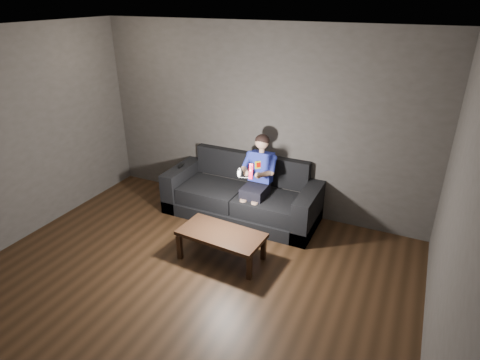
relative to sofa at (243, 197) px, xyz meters
The scene contains 10 objects.
floor 2.16m from the sofa, 88.03° to the right, with size 5.00×5.00×0.00m, color black.
back_wall 1.13m from the sofa, 78.50° to the left, with size 5.00×0.04×2.70m, color #383430.
right_wall 3.51m from the sofa, 39.72° to the right, with size 0.04×5.00×2.70m, color #383430.
ceiling 3.23m from the sofa, 88.03° to the right, with size 5.00×5.00×0.02m, color white.
sofa is the anchor object (origin of this frame).
child 0.53m from the sofa, 12.73° to the right, with size 0.48×0.59×1.18m.
wii_remote_red 0.92m from the sofa, 56.04° to the right, with size 0.06×0.08×0.21m.
nunchuk_white 0.83m from the sofa, 70.99° to the right, with size 0.06×0.09×0.14m.
wii_remote_black 1.07m from the sofa, behind, with size 0.05×0.15×0.03m.
coffee_table 1.16m from the sofa, 78.59° to the right, with size 1.08×0.59×0.38m.
Camera 1 is at (2.12, -2.64, 3.02)m, focal length 30.00 mm.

